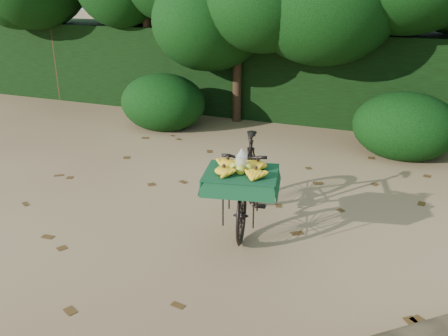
% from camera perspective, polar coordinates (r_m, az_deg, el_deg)
% --- Properties ---
extents(ground, '(80.00, 80.00, 0.00)m').
position_cam_1_polar(ground, '(4.87, -0.06, -12.33)').
color(ground, tan).
rests_on(ground, ground).
extents(vendor_bicycle, '(0.98, 1.87, 1.05)m').
position_cam_1_polar(vendor_bicycle, '(5.57, 2.84, -1.56)').
color(vendor_bicycle, black).
rests_on(vendor_bicycle, ground).
extents(hedge_backdrop, '(26.00, 1.80, 1.80)m').
position_cam_1_polar(hedge_backdrop, '(10.33, 13.24, 10.81)').
color(hedge_backdrop, black).
rests_on(hedge_backdrop, ground).
extents(tree_row, '(14.50, 2.00, 4.00)m').
position_cam_1_polar(tree_row, '(9.54, 8.98, 16.93)').
color(tree_row, black).
rests_on(tree_row, ground).
extents(bush_clumps, '(8.80, 1.70, 0.90)m').
position_cam_1_polar(bush_clumps, '(8.43, 14.12, 5.25)').
color(bush_clumps, black).
rests_on(bush_clumps, ground).
extents(leaf_litter, '(7.00, 7.30, 0.01)m').
position_cam_1_polar(leaf_litter, '(5.39, 2.53, -8.70)').
color(leaf_litter, '#4A2F13').
rests_on(leaf_litter, ground).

